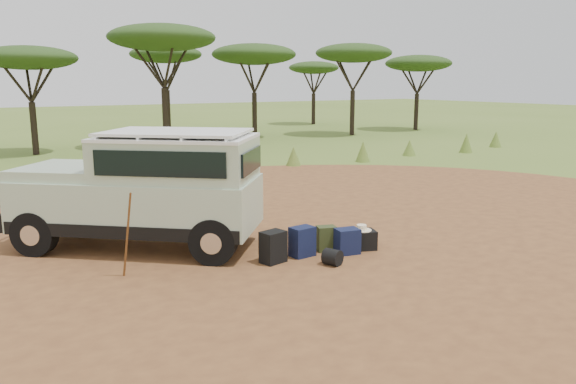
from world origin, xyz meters
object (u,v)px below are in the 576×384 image
walking_staff (127,235)px  duffel_navy (347,241)px  safari_vehicle (146,192)px  backpack_navy (302,242)px  backpack_black (273,247)px  hard_case (361,240)px  backpack_olive (326,239)px

walking_staff → duffel_navy: walking_staff is taller
safari_vehicle → duffel_navy: bearing=2.7°
safari_vehicle → backpack_navy: 3.21m
backpack_black → duffel_navy: size_ratio=1.19×
safari_vehicle → hard_case: bearing=7.0°
backpack_black → hard_case: bearing=-18.5°
walking_staff → duffel_navy: size_ratio=3.04×
safari_vehicle → backpack_navy: (2.27, -2.11, -0.84)m
backpack_black → hard_case: 1.90m
backpack_olive → hard_case: (0.65, -0.27, -0.06)m
backpack_navy → hard_case: bearing=-16.0°
backpack_navy → duffel_navy: backpack_navy is taller
safari_vehicle → backpack_olive: size_ratio=9.65×
backpack_navy → backpack_olive: bearing=-2.1°
backpack_black → backpack_olive: size_ratio=1.18×
safari_vehicle → duffel_navy: (3.09, -2.43, -0.88)m
duffel_navy → hard_case: duffel_navy is taller
backpack_olive → hard_case: size_ratio=0.92×
walking_staff → backpack_olive: bearing=-32.3°
backpack_black → duffel_navy: bearing=-23.3°
backpack_navy → hard_case: (1.23, -0.24, -0.09)m
safari_vehicle → backpack_black: bearing=-12.1°
walking_staff → duffel_navy: bearing=-36.8°
backpack_black → backpack_olive: backpack_black is taller
walking_staff → backpack_navy: (3.12, -0.57, -0.45)m
backpack_black → hard_case: size_ratio=1.09×
safari_vehicle → walking_staff: bearing=-77.7°
hard_case → backpack_olive: bearing=177.6°
backpack_black → backpack_navy: (0.66, 0.03, -0.01)m
walking_staff → backpack_navy: 3.20m
backpack_olive → walking_staff: bearing=-170.3°
backpack_olive → backpack_navy: bearing=-159.2°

